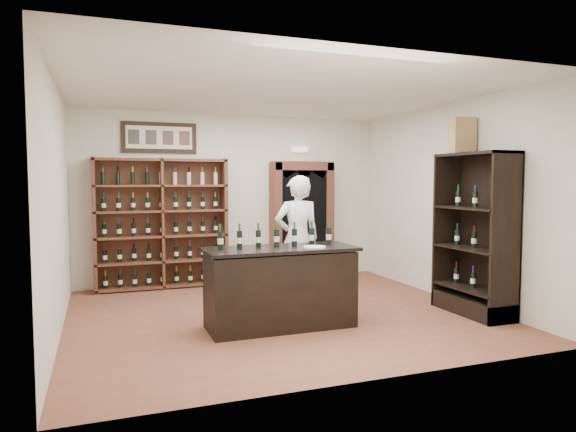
{
  "coord_description": "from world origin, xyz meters",
  "views": [
    {
      "loc": [
        -2.28,
        -6.53,
        1.83
      ],
      "look_at": [
        0.23,
        0.3,
        1.32
      ],
      "focal_mm": 32.0,
      "sensor_mm": 36.0,
      "label": 1
    }
  ],
  "objects_px": {
    "wine_shelf": "(162,223)",
    "shopkeeper": "(297,239)",
    "tasting_counter": "(280,288)",
    "wine_crate": "(463,136)",
    "side_cabinet": "(476,259)",
    "counter_bottle_0": "(220,240)"
  },
  "relations": [
    {
      "from": "wine_shelf",
      "to": "shopkeeper",
      "type": "xyz_separation_m",
      "value": [
        1.8,
        -1.72,
        -0.15
      ]
    },
    {
      "from": "tasting_counter",
      "to": "wine_crate",
      "type": "relative_size",
      "value": 3.72
    },
    {
      "from": "wine_shelf",
      "to": "side_cabinet",
      "type": "height_order",
      "value": "same"
    },
    {
      "from": "tasting_counter",
      "to": "shopkeeper",
      "type": "relative_size",
      "value": 0.99
    },
    {
      "from": "wine_shelf",
      "to": "counter_bottle_0",
      "type": "distance_m",
      "value": 2.82
    },
    {
      "from": "counter_bottle_0",
      "to": "wine_crate",
      "type": "bearing_deg",
      "value": -1.79
    },
    {
      "from": "tasting_counter",
      "to": "shopkeeper",
      "type": "bearing_deg",
      "value": 60.08
    },
    {
      "from": "counter_bottle_0",
      "to": "wine_crate",
      "type": "xyz_separation_m",
      "value": [
        3.45,
        -0.11,
        1.35
      ]
    },
    {
      "from": "tasting_counter",
      "to": "side_cabinet",
      "type": "distance_m",
      "value": 2.75
    },
    {
      "from": "wine_shelf",
      "to": "side_cabinet",
      "type": "relative_size",
      "value": 1.0
    },
    {
      "from": "wine_shelf",
      "to": "shopkeeper",
      "type": "distance_m",
      "value": 2.49
    },
    {
      "from": "tasting_counter",
      "to": "side_cabinet",
      "type": "xyz_separation_m",
      "value": [
        2.72,
        -0.3,
        0.26
      ]
    },
    {
      "from": "wine_crate",
      "to": "tasting_counter",
      "type": "bearing_deg",
      "value": -178.12
    },
    {
      "from": "side_cabinet",
      "to": "shopkeeper",
      "type": "relative_size",
      "value": 1.16
    },
    {
      "from": "wine_shelf",
      "to": "shopkeeper",
      "type": "bearing_deg",
      "value": -43.85
    },
    {
      "from": "counter_bottle_0",
      "to": "wine_crate",
      "type": "height_order",
      "value": "wine_crate"
    },
    {
      "from": "wine_shelf",
      "to": "counter_bottle_0",
      "type": "relative_size",
      "value": 7.33
    },
    {
      "from": "side_cabinet",
      "to": "wine_crate",
      "type": "xyz_separation_m",
      "value": [
        0.0,
        0.33,
        1.7
      ]
    },
    {
      "from": "side_cabinet",
      "to": "shopkeeper",
      "type": "xyz_separation_m",
      "value": [
        -2.03,
        1.51,
        0.19
      ]
    },
    {
      "from": "wine_shelf",
      "to": "side_cabinet",
      "type": "bearing_deg",
      "value": -40.21
    },
    {
      "from": "tasting_counter",
      "to": "wine_crate",
      "type": "distance_m",
      "value": 3.36
    },
    {
      "from": "shopkeeper",
      "to": "wine_crate",
      "type": "bearing_deg",
      "value": 153.32
    }
  ]
}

